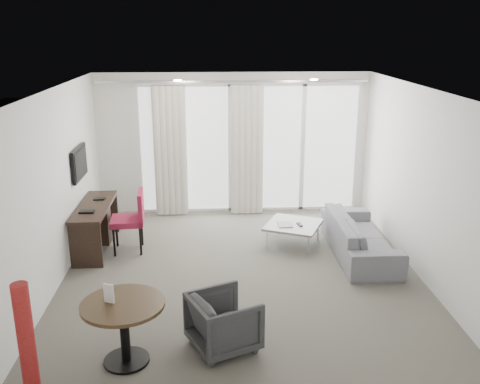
{
  "coord_description": "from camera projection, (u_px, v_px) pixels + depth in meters",
  "views": [
    {
      "loc": [
        -0.4,
        -6.72,
        3.37
      ],
      "look_at": [
        0.0,
        0.6,
        1.1
      ],
      "focal_mm": 40.0,
      "sensor_mm": 36.0,
      "label": 1
    }
  ],
  "objects": [
    {
      "name": "window_frame",
      "position": [
        249.0,
        149.0,
        9.92
      ],
      "size": [
        4.1,
        0.06,
        2.44
      ],
      "primitive_type": null,
      "color": "white",
      "rests_on": "ground"
    },
    {
      "name": "magazine",
      "position": [
        285.0,
        225.0,
        8.49
      ],
      "size": [
        0.21,
        0.26,
        0.01
      ],
      "primitive_type": null,
      "rotation": [
        0.0,
        0.0,
        0.03
      ],
      "color": "gray",
      "rests_on": "coffee_table"
    },
    {
      "name": "curtain_track",
      "position": [
        233.0,
        82.0,
        9.4
      ],
      "size": [
        4.8,
        0.04,
        0.04
      ],
      "primitive_type": null,
      "color": "#B2B2B7",
      "rests_on": "ceiling"
    },
    {
      "name": "balustrade",
      "position": [
        240.0,
        150.0,
        12.97
      ],
      "size": [
        5.5,
        0.06,
        1.05
      ],
      "primitive_type": null,
      "color": "#B2B2B7",
      "rests_on": "terrace_slab"
    },
    {
      "name": "rattan_table",
      "position": [
        286.0,
        177.0,
        11.59
      ],
      "size": [
        0.62,
        0.62,
        0.53
      ],
      "primitive_type": null,
      "rotation": [
        0.0,
        0.0,
        0.21
      ],
      "color": "brown",
      "rests_on": "terrace_slab"
    },
    {
      "name": "remote",
      "position": [
        300.0,
        225.0,
        8.48
      ],
      "size": [
        0.08,
        0.17,
        0.02
      ],
      "primitive_type": null,
      "rotation": [
        0.0,
        0.0,
        0.19
      ],
      "color": "black",
      "rests_on": "coffee_table"
    },
    {
      "name": "wall_left",
      "position": [
        50.0,
        194.0,
        6.92
      ],
      "size": [
        0.0,
        6.0,
        2.6
      ],
      "primitive_type": "cube",
      "color": "silver",
      "rests_on": "ground"
    },
    {
      "name": "sofa",
      "position": [
        360.0,
        236.0,
        8.2
      ],
      "size": [
        0.8,
        2.04,
        0.6
      ],
      "primitive_type": "imported",
      "rotation": [
        0.0,
        0.0,
        1.57
      ],
      "color": "slate",
      "rests_on": "floor"
    },
    {
      "name": "tub_armchair",
      "position": [
        224.0,
        322.0,
        5.79
      ],
      "size": [
        0.9,
        0.89,
        0.62
      ],
      "primitive_type": "imported",
      "rotation": [
        0.0,
        0.0,
        2.0
      ],
      "color": "#2F2F31",
      "rests_on": "floor"
    },
    {
      "name": "tv",
      "position": [
        79.0,
        163.0,
        8.29
      ],
      "size": [
        0.05,
        0.8,
        0.5
      ],
      "primitive_type": null,
      "color": "black",
      "rests_on": "wall_left"
    },
    {
      "name": "menu_card",
      "position": [
        109.0,
        300.0,
        5.43
      ],
      "size": [
        0.11,
        0.06,
        0.2
      ],
      "primitive_type": null,
      "rotation": [
        0.0,
        0.0,
        -0.38
      ],
      "color": "white",
      "rests_on": "round_table"
    },
    {
      "name": "downlight_b",
      "position": [
        314.0,
        80.0,
        8.25
      ],
      "size": [
        0.12,
        0.12,
        0.02
      ],
      "primitive_type": "cylinder",
      "color": "#FFE0B2",
      "rests_on": "ceiling"
    },
    {
      "name": "rattan_chair_b",
      "position": [
        330.0,
        168.0,
        11.67
      ],
      "size": [
        0.72,
        0.72,
        0.83
      ],
      "primitive_type": null,
      "rotation": [
        0.0,
        0.0,
        0.34
      ],
      "color": "brown",
      "rests_on": "terrace_slab"
    },
    {
      "name": "floor",
      "position": [
        242.0,
        280.0,
        7.43
      ],
      "size": [
        5.0,
        6.0,
        0.0
      ],
      "primitive_type": "cube",
      "color": "#59564C",
      "rests_on": "ground"
    },
    {
      "name": "desk_chair",
      "position": [
        127.0,
        222.0,
        8.28
      ],
      "size": [
        0.56,
        0.53,
        0.97
      ],
      "primitive_type": null,
      "rotation": [
        0.0,
        0.0,
        0.07
      ],
      "color": "maroon",
      "rests_on": "floor"
    },
    {
      "name": "red_lamp",
      "position": [
        27.0,
        345.0,
        4.84
      ],
      "size": [
        0.27,
        0.27,
        1.23
      ],
      "primitive_type": "cylinder",
      "rotation": [
        0.0,
        0.0,
        -0.12
      ],
      "color": "maroon",
      "rests_on": "floor"
    },
    {
      "name": "curtain_right",
      "position": [
        247.0,
        151.0,
        9.78
      ],
      "size": [
        0.6,
        0.2,
        2.38
      ],
      "primitive_type": null,
      "color": "beige",
      "rests_on": "ground"
    },
    {
      "name": "curtain_left",
      "position": [
        170.0,
        152.0,
        9.71
      ],
      "size": [
        0.6,
        0.2,
        2.38
      ],
      "primitive_type": null,
      "color": "beige",
      "rests_on": "ground"
    },
    {
      "name": "wall_right",
      "position": [
        428.0,
        188.0,
        7.18
      ],
      "size": [
        0.0,
        6.0,
        2.6
      ],
      "primitive_type": "cube",
      "color": "silver",
      "rests_on": "ground"
    },
    {
      "name": "coffee_table",
      "position": [
        293.0,
        234.0,
        8.59
      ],
      "size": [
        1.06,
        1.06,
        0.36
      ],
      "primitive_type": null,
      "rotation": [
        0.0,
        0.0,
        -0.42
      ],
      "color": "gray",
      "rests_on": "floor"
    },
    {
      "name": "round_table",
      "position": [
        125.0,
        333.0,
        5.53
      ],
      "size": [
        1.08,
        1.08,
        0.69
      ],
      "primitive_type": null,
      "rotation": [
        0.0,
        0.0,
        0.31
      ],
      "color": "#3C2A17",
      "rests_on": "floor"
    },
    {
      "name": "wall_front",
      "position": [
        265.0,
        303.0,
        4.18
      ],
      "size": [
        5.0,
        0.0,
        2.6
      ],
      "primitive_type": "cube",
      "color": "silver",
      "rests_on": "ground"
    },
    {
      "name": "window_panel",
      "position": [
        249.0,
        149.0,
        9.94
      ],
      "size": [
        4.0,
        0.02,
        2.38
      ],
      "primitive_type": null,
      "color": "white",
      "rests_on": "ground"
    },
    {
      "name": "rattan_chair_a",
      "position": [
        282.0,
        180.0,
        10.94
      ],
      "size": [
        0.64,
        0.64,
        0.75
      ],
      "primitive_type": null,
      "rotation": [
        0.0,
        0.0,
        0.29
      ],
      "color": "brown",
      "rests_on": "terrace_slab"
    },
    {
      "name": "ceiling",
      "position": [
        243.0,
        91.0,
        6.66
      ],
      "size": [
        5.0,
        6.0,
        0.0
      ],
      "primitive_type": "cube",
      "color": "white",
      "rests_on": "ground"
    },
    {
      "name": "desk",
      "position": [
        96.0,
        227.0,
        8.39
      ],
      "size": [
        0.48,
        1.54,
        0.72
      ],
      "primitive_type": null,
      "color": "black",
      "rests_on": "floor"
    },
    {
      "name": "terrace_slab",
      "position": [
        244.0,
        190.0,
        11.76
      ],
      "size": [
        5.6,
        3.0,
        0.12
      ],
      "primitive_type": "cube",
      "color": "#4D4D50",
      "rests_on": "ground"
    },
    {
      "name": "downlight_a",
      "position": [
        178.0,
        80.0,
        8.14
      ],
      "size": [
        0.12,
        0.12,
        0.02
      ],
      "primitive_type": "cylinder",
      "color": "#FFE0B2",
      "rests_on": "ceiling"
    }
  ]
}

